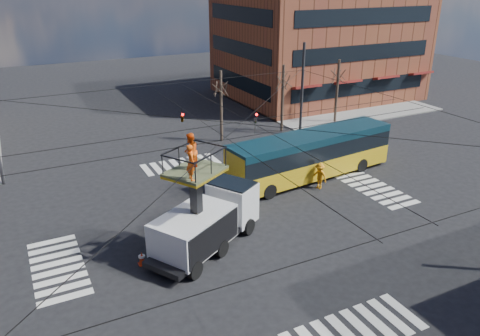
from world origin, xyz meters
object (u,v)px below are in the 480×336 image
at_px(traffic_cone, 142,258).
at_px(worker_ground, 178,249).
at_px(flagger, 319,176).
at_px(city_bus, 311,154).
at_px(utility_truck, 206,211).

height_order(traffic_cone, worker_ground, worker_ground).
bearing_deg(flagger, traffic_cone, -92.66).
xyz_separation_m(traffic_cone, flagger, (12.96, 3.37, 0.55)).
relative_size(city_bus, worker_ground, 6.74).
distance_m(utility_truck, traffic_cone, 3.93).
relative_size(utility_truck, worker_ground, 3.78).
xyz_separation_m(city_bus, worker_ground, (-11.94, -6.14, -0.78)).
bearing_deg(traffic_cone, utility_truck, 1.92).
bearing_deg(traffic_cone, worker_ground, -32.15).
bearing_deg(utility_truck, flagger, -11.85).
bearing_deg(flagger, utility_truck, -88.21).
bearing_deg(worker_ground, flagger, -61.61).
distance_m(city_bus, flagger, 2.04).
bearing_deg(utility_truck, traffic_cone, 151.03).
relative_size(utility_truck, traffic_cone, 10.35).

